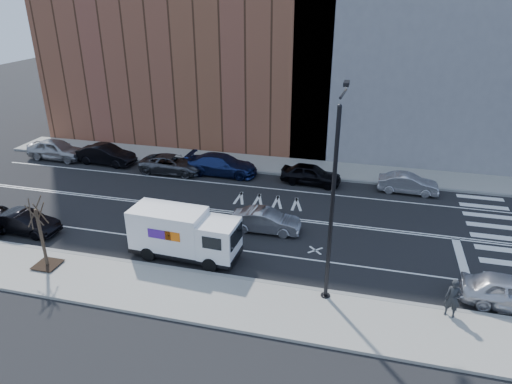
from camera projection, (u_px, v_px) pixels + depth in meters
The scene contains 20 objects.
ground at pixel (228, 212), 29.14m from camera, with size 120.00×120.00×0.00m, color black.
sidewalk_near at pixel (172, 292), 21.32m from camera, with size 44.00×3.60×0.15m, color gray.
sidewalk_far at pixel (261, 164), 36.89m from camera, with size 44.00×3.60×0.15m, color gray.
curb_near at pixel (187, 271), 22.91m from camera, with size 44.00×0.25×0.17m, color gray.
curb_far at pixel (256, 172), 35.29m from camera, with size 44.00×0.25×0.17m, color gray.
crosswalk at pixel (501, 243), 25.52m from camera, with size 3.00×14.00×0.01m, color white, non-canonical shape.
road_markings at pixel (228, 212), 29.13m from camera, with size 40.00×8.60×0.01m, color white, non-canonical shape.
bldg_brick at pixel (192, 14), 40.24m from camera, with size 26.00×10.00×22.00m, color brown.
streetlight at pixel (334, 194), 19.37m from camera, with size 0.44×4.02×9.34m.
street_tree at pixel (43, 244), 22.69m from camera, with size 1.20×1.20×3.75m.
fedex_van at pixel (184, 233), 23.76m from camera, with size 5.89×2.29×2.65m.
far_parked_a at pixel (57, 149), 37.85m from camera, with size 1.98×4.92×1.68m, color #9A9A9E.
far_parked_b at pixel (106, 155), 36.82m from camera, with size 1.65×4.74×1.56m, color black.
far_parked_c at pixel (172, 164), 35.10m from camera, with size 2.29×4.98×1.38m, color #47484E.
far_parked_d at pixel (222, 165), 34.73m from camera, with size 2.19×5.39×1.56m, color navy.
far_parked_e at pixel (311, 174), 33.07m from camera, with size 1.74×4.33×1.48m, color black.
far_parked_f at pixel (408, 184), 31.65m from camera, with size 1.41×4.06×1.34m, color #AEAEB3.
driving_sedan at pixel (266, 221), 26.60m from camera, with size 1.41×4.05×1.34m, color #9A9A9E.
near_parked_rear_a at pixel (25, 222), 26.41m from camera, with size 1.40×4.02×1.32m, color black.
pedestrian at pixel (453, 298), 19.35m from camera, with size 0.65×0.42×1.77m, color black.
Camera 1 is at (8.15, -24.83, 13.07)m, focal length 32.00 mm.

